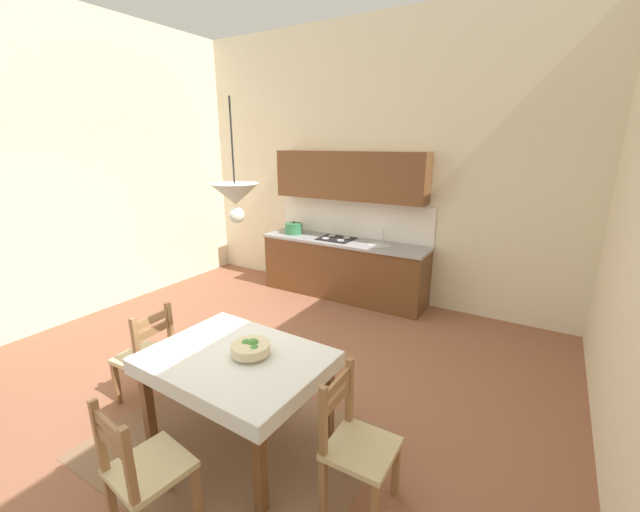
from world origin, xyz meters
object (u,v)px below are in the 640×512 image
(dining_table, at_px, (237,369))
(dining_chair_window_side, at_px, (355,444))
(dining_chair_camera_side, at_px, (143,471))
(fruit_bowl, at_px, (251,348))
(dining_chair_tv_side, at_px, (146,357))
(pendant_lamp, at_px, (235,196))
(kitchen_cabinetry, at_px, (344,242))

(dining_table, relative_size, dining_chair_window_side, 1.49)
(dining_chair_camera_side, height_order, fruit_bowl, dining_chair_camera_side)
(dining_chair_tv_side, distance_m, pendant_lamp, 1.92)
(dining_chair_camera_side, xyz_separation_m, pendant_lamp, (0.04, 0.88, 1.53))
(dining_chair_camera_side, bearing_deg, kitchen_cabinetry, 100.83)
(kitchen_cabinetry, height_order, dining_table, kitchen_cabinetry)
(dining_chair_camera_side, height_order, pendant_lamp, pendant_lamp)
(dining_table, xyz_separation_m, dining_chair_tv_side, (-1.06, -0.05, -0.19))
(fruit_bowl, bearing_deg, pendant_lamp, -96.70)
(dining_chair_window_side, relative_size, dining_chair_camera_side, 1.00)
(dining_chair_tv_side, bearing_deg, pendant_lamp, 2.67)
(kitchen_cabinetry, distance_m, fruit_bowl, 3.24)
(dining_chair_tv_side, height_order, fruit_bowl, dining_chair_tv_side)
(dining_table, xyz_separation_m, dining_chair_camera_side, (0.05, -0.88, -0.19))
(kitchen_cabinetry, height_order, fruit_bowl, kitchen_cabinetry)
(dining_table, bearing_deg, kitchen_cabinetry, 102.83)
(dining_table, xyz_separation_m, fruit_bowl, (0.10, 0.06, 0.18))
(dining_chair_tv_side, bearing_deg, dining_chair_window_side, 0.24)
(pendant_lamp, bearing_deg, fruit_bowl, 83.30)
(dining_table, distance_m, fruit_bowl, 0.22)
(dining_chair_window_side, relative_size, dining_chair_tv_side, 1.00)
(dining_chair_tv_side, height_order, pendant_lamp, pendant_lamp)
(kitchen_cabinetry, distance_m, pendant_lamp, 3.48)
(fruit_bowl, distance_m, pendant_lamp, 1.16)
(dining_table, distance_m, pendant_lamp, 1.35)
(fruit_bowl, bearing_deg, kitchen_cabinetry, 104.78)
(dining_chair_camera_side, distance_m, dining_chair_tv_side, 1.39)
(dining_chair_window_side, distance_m, pendant_lamp, 1.81)
(dining_chair_window_side, height_order, dining_chair_tv_side, same)
(kitchen_cabinetry, distance_m, dining_table, 3.28)
(dining_table, height_order, fruit_bowl, fruit_bowl)
(fruit_bowl, relative_size, pendant_lamp, 0.37)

